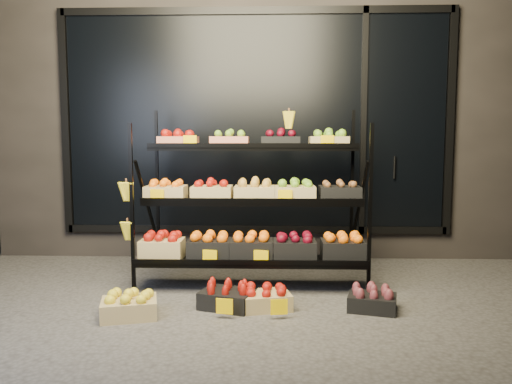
{
  "coord_description": "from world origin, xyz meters",
  "views": [
    {
      "loc": [
        0.19,
        -4.06,
        1.36
      ],
      "look_at": [
        0.04,
        0.55,
        0.87
      ],
      "focal_mm": 35.0,
      "sensor_mm": 36.0,
      "label": 1
    }
  ],
  "objects_px": {
    "display_rack": "(251,200)",
    "floor_crate_left": "(129,305)",
    "floor_crate_midleft": "(227,296)",
    "floor_crate_midright": "(266,298)"
  },
  "relations": [
    {
      "from": "floor_crate_left",
      "to": "floor_crate_midright",
      "type": "distance_m",
      "value": 1.07
    },
    {
      "from": "floor_crate_midleft",
      "to": "floor_crate_midright",
      "type": "xyz_separation_m",
      "value": [
        0.31,
        -0.01,
        -0.0
      ]
    },
    {
      "from": "display_rack",
      "to": "floor_crate_left",
      "type": "xyz_separation_m",
      "value": [
        -0.9,
        -0.98,
        -0.69
      ]
    },
    {
      "from": "floor_crate_left",
      "to": "floor_crate_midright",
      "type": "bearing_deg",
      "value": -1.86
    },
    {
      "from": "floor_crate_left",
      "to": "display_rack",
      "type": "bearing_deg",
      "value": 33.27
    },
    {
      "from": "display_rack",
      "to": "floor_crate_left",
      "type": "height_order",
      "value": "display_rack"
    },
    {
      "from": "display_rack",
      "to": "floor_crate_left",
      "type": "distance_m",
      "value": 1.5
    },
    {
      "from": "display_rack",
      "to": "floor_crate_midleft",
      "type": "relative_size",
      "value": 4.49
    },
    {
      "from": "floor_crate_midleft",
      "to": "display_rack",
      "type": "bearing_deg",
      "value": 95.66
    },
    {
      "from": "floor_crate_midright",
      "to": "floor_crate_midleft",
      "type": "bearing_deg",
      "value": 164.41
    }
  ]
}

